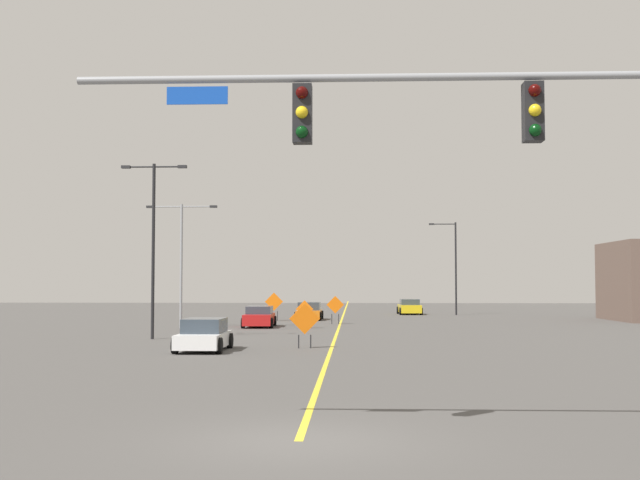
{
  "coord_description": "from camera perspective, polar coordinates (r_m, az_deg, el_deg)",
  "views": [
    {
      "loc": [
        0.98,
        -14.47,
        2.76
      ],
      "look_at": [
        -0.76,
        26.91,
        4.94
      ],
      "focal_mm": 46.19,
      "sensor_mm": 36.0,
      "label": 1
    }
  ],
  "objects": [
    {
      "name": "road_centre_stripe",
      "position": [
        70.29,
        1.61,
        -5.25
      ],
      "size": [
        0.16,
        111.51,
        0.01
      ],
      "color": "yellow",
      "rests_on": "ground"
    },
    {
      "name": "street_lamp_near_right",
      "position": [
        41.68,
        -11.47,
        0.27
      ],
      "size": [
        3.29,
        0.24,
        8.71
      ],
      "color": "black",
      "rests_on": "ground"
    },
    {
      "name": "ground",
      "position": [
        14.76,
        -1.5,
        -13.78
      ],
      "size": [
        200.72,
        200.72,
        0.0
      ],
      "primitive_type": "plane",
      "color": "#4C4947"
    },
    {
      "name": "car_white_passing",
      "position": [
        34.18,
        -8.05,
        -6.56
      ],
      "size": [
        1.97,
        4.05,
        1.31
      ],
      "color": "white",
      "rests_on": "ground"
    },
    {
      "name": "car_yellow_distant",
      "position": [
        73.53,
        6.22,
        -4.65
      ],
      "size": [
        2.1,
        4.31,
        1.34
      ],
      "color": "gold",
      "rests_on": "ground"
    },
    {
      "name": "traffic_signal_assembly",
      "position": [
        14.99,
        14.55,
        6.4
      ],
      "size": [
        12.29,
        0.44,
        7.0
      ],
      "color": "gray",
      "rests_on": "ground"
    },
    {
      "name": "street_lamp_far_left",
      "position": [
        72.56,
        9.24,
        -1.59
      ],
      "size": [
        2.39,
        0.24,
        8.07
      ],
      "color": "black",
      "rests_on": "ground"
    },
    {
      "name": "construction_sign_median_near",
      "position": [
        50.41,
        -1.08,
        -4.92
      ],
      "size": [
        1.08,
        0.1,
        1.72
      ],
      "color": "orange",
      "rests_on": "ground"
    },
    {
      "name": "street_lamp_far_right",
      "position": [
        51.18,
        -9.59,
        -0.89
      ],
      "size": [
        4.37,
        0.24,
        7.61
      ],
      "color": "gray",
      "rests_on": "ground"
    },
    {
      "name": "car_orange_far",
      "position": [
        62.31,
        -0.75,
        -4.97
      ],
      "size": [
        2.02,
        4.25,
        1.33
      ],
      "color": "orange",
      "rests_on": "ground"
    },
    {
      "name": "construction_sign_median_far",
      "position": [
        35.06,
        -1.07,
        -5.59
      ],
      "size": [
        1.31,
        0.26,
        1.91
      ],
      "color": "orange",
      "rests_on": "ground"
    },
    {
      "name": "car_red_mid",
      "position": [
        52.2,
        -4.23,
        -5.34
      ],
      "size": [
        2.05,
        4.46,
        1.31
      ],
      "color": "red",
      "rests_on": "ground"
    },
    {
      "name": "construction_sign_left_lane",
      "position": [
        60.36,
        -3.21,
        -4.38
      ],
      "size": [
        1.34,
        0.06,
        2.07
      ],
      "color": "orange",
      "rests_on": "ground"
    },
    {
      "name": "construction_sign_right_lane",
      "position": [
        55.8,
        1.06,
        -4.61
      ],
      "size": [
        1.19,
        0.11,
        1.9
      ],
      "color": "orange",
      "rests_on": "ground"
    }
  ]
}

